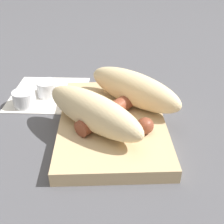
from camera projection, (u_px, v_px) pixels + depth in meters
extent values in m
plane|color=#4C4C51|center=(112.00, 128.00, 0.49)|extent=(3.00, 3.00, 0.00)
cube|color=tan|center=(112.00, 122.00, 0.48)|extent=(0.27, 0.18, 0.02)
ellipsoid|color=beige|center=(133.00, 89.00, 0.50)|extent=(0.17, 0.18, 0.06)
ellipsoid|color=beige|center=(93.00, 112.00, 0.44)|extent=(0.17, 0.18, 0.06)
cylinder|color=brown|center=(110.00, 109.00, 0.48)|extent=(0.12, 0.12, 0.03)
sphere|color=brown|center=(80.00, 95.00, 0.52)|extent=(0.03, 0.03, 0.03)
sphere|color=brown|center=(145.00, 126.00, 0.43)|extent=(0.03, 0.03, 0.03)
cylinder|color=#F99E4C|center=(96.00, 102.00, 0.52)|extent=(0.04, 0.04, 0.00)
cylinder|color=orange|center=(84.00, 100.00, 0.52)|extent=(0.03, 0.03, 0.00)
cylinder|color=#F99E4C|center=(76.00, 103.00, 0.51)|extent=(0.04, 0.04, 0.00)
cylinder|color=orange|center=(83.00, 102.00, 0.52)|extent=(0.04, 0.04, 0.00)
torus|color=silver|center=(95.00, 104.00, 0.51)|extent=(0.04, 0.04, 0.00)
cube|color=white|center=(49.00, 94.00, 0.59)|extent=(0.17, 0.17, 0.00)
cylinder|color=silver|center=(48.00, 89.00, 0.58)|extent=(0.04, 0.04, 0.03)
cylinder|color=maroon|center=(48.00, 93.00, 0.58)|extent=(0.04, 0.04, 0.01)
cylinder|color=silver|center=(24.00, 99.00, 0.54)|extent=(0.04, 0.04, 0.03)
cylinder|color=#4C662D|center=(25.00, 103.00, 0.55)|extent=(0.04, 0.04, 0.01)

